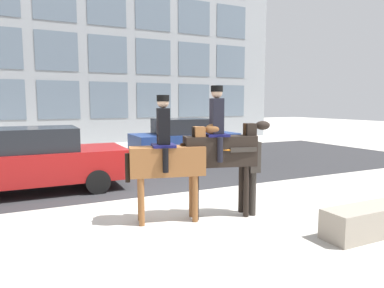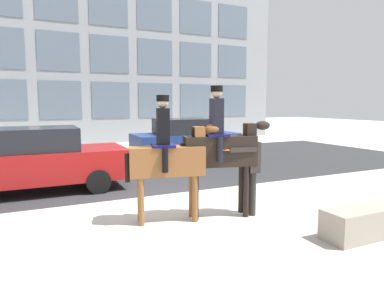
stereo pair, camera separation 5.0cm
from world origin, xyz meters
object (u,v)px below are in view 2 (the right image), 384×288
(mounted_horse_lead, at_px, (169,157))
(pedestrian_bystander, at_px, (251,166))
(mounted_horse_companion, at_px, (221,148))
(street_car_far_lane, at_px, (185,139))
(planter_ledge, at_px, (382,218))
(street_car_near_lane, at_px, (36,159))

(mounted_horse_lead, bearing_deg, pedestrian_bystander, 1.30)
(mounted_horse_lead, height_order, pedestrian_bystander, mounted_horse_lead)
(mounted_horse_companion, relative_size, pedestrian_bystander, 1.53)
(street_car_far_lane, height_order, planter_ledge, street_car_far_lane)
(planter_ledge, bearing_deg, street_car_near_lane, 133.72)
(mounted_horse_companion, relative_size, street_car_near_lane, 0.59)
(mounted_horse_lead, xyz_separation_m, planter_ledge, (3.20, -2.18, -1.01))
(mounted_horse_companion, xyz_separation_m, street_car_far_lane, (2.26, 6.94, -0.54))
(mounted_horse_companion, distance_m, street_car_near_lane, 5.09)
(pedestrian_bystander, bearing_deg, street_car_near_lane, -33.44)
(mounted_horse_companion, height_order, planter_ledge, mounted_horse_companion)
(pedestrian_bystander, relative_size, planter_ledge, 0.70)
(mounted_horse_lead, relative_size, street_car_far_lane, 0.57)
(mounted_horse_companion, bearing_deg, street_car_far_lane, 85.85)
(mounted_horse_lead, height_order, planter_ledge, mounted_horse_lead)
(mounted_horse_companion, distance_m, pedestrian_bystander, 0.74)
(mounted_horse_companion, bearing_deg, mounted_horse_lead, -174.84)
(pedestrian_bystander, bearing_deg, street_car_far_lane, -91.83)
(mounted_horse_lead, distance_m, street_car_far_lane, 7.55)
(mounted_horse_lead, distance_m, planter_ledge, 4.00)
(pedestrian_bystander, distance_m, planter_ledge, 2.51)
(mounted_horse_companion, xyz_separation_m, planter_ledge, (2.15, -2.02, -1.14))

